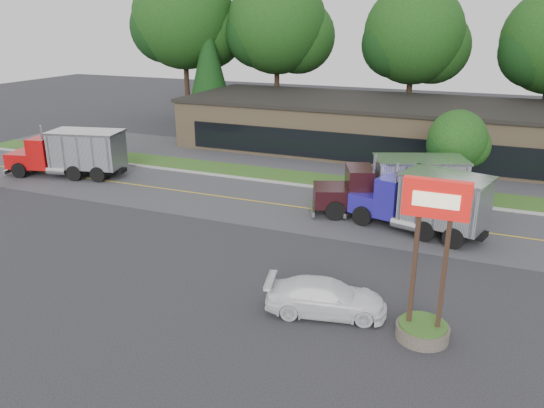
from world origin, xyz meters
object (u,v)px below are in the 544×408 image
(dump_truck_maroon, at_px, (398,184))
(bilo_sign, at_px, (427,288))
(rally_car, at_px, (326,297))
(dump_truck_red, at_px, (72,152))
(dump_truck_blue, at_px, (426,201))

(dump_truck_maroon, bearing_deg, bilo_sign, 82.78)
(rally_car, bearing_deg, dump_truck_red, 50.02)
(rally_car, bearing_deg, dump_truck_maroon, -15.73)
(dump_truck_maroon, bearing_deg, dump_truck_red, -18.97)
(dump_truck_blue, xyz_separation_m, dump_truck_maroon, (-1.88, 2.34, 0.01))
(bilo_sign, relative_size, rally_car, 1.27)
(bilo_sign, bearing_deg, dump_truck_red, 156.15)
(dump_truck_red, distance_m, rally_car, 25.34)
(bilo_sign, height_order, dump_truck_red, bilo_sign)
(bilo_sign, height_order, dump_truck_blue, bilo_sign)
(dump_truck_maroon, bearing_deg, rally_car, 66.19)
(dump_truck_blue, distance_m, dump_truck_maroon, 3.00)
(dump_truck_blue, height_order, rally_car, dump_truck_blue)
(dump_truck_red, height_order, dump_truck_maroon, same)
(bilo_sign, xyz_separation_m, dump_truck_maroon, (-3.21, 12.66, -0.22))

